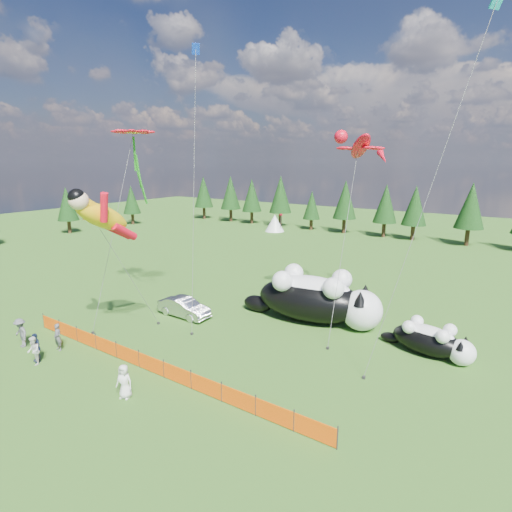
# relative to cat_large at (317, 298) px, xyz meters

# --- Properties ---
(ground) EXTENTS (160.00, 160.00, 0.00)m
(ground) POSITION_rel_cat_large_xyz_m (-4.45, -8.74, -1.83)
(ground) COLOR #153B0A
(ground) RESTS_ON ground
(safety_fence) EXTENTS (22.06, 0.06, 1.10)m
(safety_fence) POSITION_rel_cat_large_xyz_m (-4.45, -11.74, -1.33)
(safety_fence) COLOR #262626
(safety_fence) RESTS_ON ground
(tree_line) EXTENTS (90.00, 4.00, 8.00)m
(tree_line) POSITION_rel_cat_large_xyz_m (-4.45, 36.26, 2.17)
(tree_line) COLOR black
(tree_line) RESTS_ON ground
(festival_tents) EXTENTS (50.00, 3.20, 2.80)m
(festival_tents) POSITION_rel_cat_large_xyz_m (6.55, 31.26, -0.43)
(festival_tents) COLOR white
(festival_tents) RESTS_ON ground
(cat_large) EXTENTS (10.65, 4.78, 3.85)m
(cat_large) POSITION_rel_cat_large_xyz_m (0.00, 0.00, 0.00)
(cat_large) COLOR black
(cat_large) RESTS_ON ground
(cat_small) EXTENTS (5.67, 2.67, 2.05)m
(cat_small) POSITION_rel_cat_large_xyz_m (8.05, -0.88, -0.85)
(cat_small) COLOR black
(cat_small) RESTS_ON ground
(car) EXTENTS (4.34, 1.56, 1.42)m
(car) POSITION_rel_cat_large_xyz_m (-8.72, -4.64, -1.12)
(car) COLOR #B9BABE
(car) RESTS_ON ground
(spectator_a) EXTENTS (0.65, 0.44, 1.73)m
(spectator_a) POSITION_rel_cat_large_xyz_m (-11.34, -13.08, -0.97)
(spectator_a) COLOR #515155
(spectator_a) RESTS_ON ground
(spectator_b) EXTENTS (0.96, 0.82, 1.70)m
(spectator_b) POSITION_rel_cat_large_xyz_m (-10.76, -14.87, -0.98)
(spectator_b) COLOR silver
(spectator_b) RESTS_ON ground
(spectator_c) EXTENTS (1.10, 0.67, 1.77)m
(spectator_c) POSITION_rel_cat_large_xyz_m (-11.00, -14.59, -0.94)
(spectator_c) COLOR #15203C
(spectator_c) RESTS_ON ground
(spectator_d) EXTENTS (1.26, 0.71, 1.89)m
(spectator_d) POSITION_rel_cat_large_xyz_m (-13.70, -14.12, -0.88)
(spectator_d) COLOR #515155
(spectator_d) RESTS_ON ground
(spectator_e) EXTENTS (0.99, 0.80, 1.77)m
(spectator_e) POSITION_rel_cat_large_xyz_m (-3.68, -14.13, -0.95)
(spectator_e) COLOR silver
(spectator_e) RESTS_ON ground
(superhero_kite) EXTENTS (4.38, 6.03, 10.56)m
(superhero_kite) POSITION_rel_cat_large_xyz_m (-9.57, -10.40, 6.37)
(superhero_kite) COLOR #E7AF0C
(superhero_kite) RESTS_ON ground
(gecko_kite) EXTENTS (5.58, 9.87, 14.32)m
(gecko_kite) POSITION_rel_cat_large_xyz_m (1.62, 2.80, 10.62)
(gecko_kite) COLOR red
(gecko_kite) RESTS_ON ground
(flower_kite) EXTENTS (4.11, 7.34, 14.39)m
(flower_kite) POSITION_rel_cat_large_xyz_m (-12.44, -5.25, 11.53)
(flower_kite) COLOR red
(flower_kite) RESTS_ON ground
(diamond_kite_a) EXTENTS (3.23, 4.92, 20.00)m
(diamond_kite_a) POSITION_rel_cat_large_xyz_m (-8.56, -2.67, 16.11)
(diamond_kite_a) COLOR blue
(diamond_kite_a) RESTS_ON ground
(diamond_kite_b) EXTENTS (4.22, 5.00, 20.03)m
(diamond_kite_b) POSITION_rel_cat_large_xyz_m (9.19, -1.60, 16.30)
(diamond_kite_b) COLOR #0DA3A5
(diamond_kite_b) RESTS_ON ground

